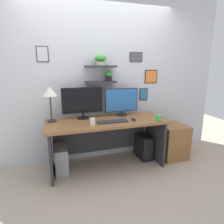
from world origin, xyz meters
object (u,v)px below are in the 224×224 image
Objects in this scene: computer_mouse at (134,119)px; pen_cup at (93,122)px; drawer_cabinet at (171,141)px; desk_lamp at (50,93)px; monitor_left at (82,102)px; computer_tower_left at (61,159)px; coffee_mug at (159,118)px; computer_tower_right at (143,146)px; desk at (106,132)px; keyboard at (112,121)px; monitor_right at (122,101)px.

pen_cup is (-0.63, -0.05, 0.04)m from computer_mouse.
pen_cup is 0.17× the size of drawer_cabinet.
monitor_left is at bearing 5.53° from desk_lamp.
drawer_cabinet is 1.43× the size of computer_tower_left.
monitor_left reaches higher than coffee_mug.
desk_lamp is at bearing 146.70° from pen_cup.
computer_mouse is 0.22× the size of computer_tower_right.
desk is 0.59m from monitor_left.
desk is 17.79× the size of pen_cup.
monitor_left is 1.41× the size of keyboard.
coffee_mug is at bearing -16.31° from desk_lamp.
computer_tower_right is (0.37, -0.10, -0.78)m from monitor_right.
desk_lamp is 2.13m from drawer_cabinet.
monitor_left is 0.49m from desk_lamp.
monitor_left is 1.16m from coffee_mug.
computer_tower_left is (-1.01, -0.15, -0.79)m from monitor_right.
monitor_left is 1.20× the size of desk_lamp.
keyboard is 0.77× the size of drawer_cabinet.
monitor_right is at bearing 129.75° from coffee_mug.
computer_tower_left is at bearing 169.94° from computer_mouse.
keyboard is (0.05, -0.18, 0.21)m from desk.
desk_lamp is 1.61m from coffee_mug.
computer_tower_right reaches higher than computer_tower_left.
coffee_mug is at bearing -12.34° from keyboard.
keyboard is 0.85× the size of desk_lamp.
monitor_right is 1.11m from drawer_cabinet.
computer_mouse is (0.06, -0.34, -0.22)m from monitor_right.
coffee_mug is 0.90× the size of pen_cup.
computer_tower_left is at bearing 151.24° from pen_cup.
desk is 3.10× the size of drawer_cabinet.
monitor_right is 1.38× the size of computer_tower_left.
pen_cup is at bearing -169.74° from keyboard.
drawer_cabinet is (0.84, -0.22, -0.69)m from monitor_right.
monitor_left reaches higher than monitor_right.
coffee_mug reaches higher than keyboard.
keyboard is 0.97m from desk_lamp.
computer_tower_left is (-0.74, 0.19, -0.57)m from keyboard.
coffee_mug is at bearing -149.04° from drawer_cabinet.
monitor_left is 1.55× the size of computer_tower_left.
keyboard reaches higher than computer_tower_right.
coffee_mug is at bearing -24.18° from desk.
computer_mouse is at bearing -14.34° from desk_lamp.
drawer_cabinet reaches higher than computer_tower_right.
keyboard reaches higher than drawer_cabinet.
coffee_mug is 0.71m from computer_tower_right.
computer_tower_right is at bearing -5.73° from monitor_left.
desk_lamp is (-0.46, -0.04, 0.16)m from monitor_left.
desk is at bearing 154.58° from computer_mouse.
keyboard is 0.31m from pen_cup.
computer_mouse is 0.92m from drawer_cabinet.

